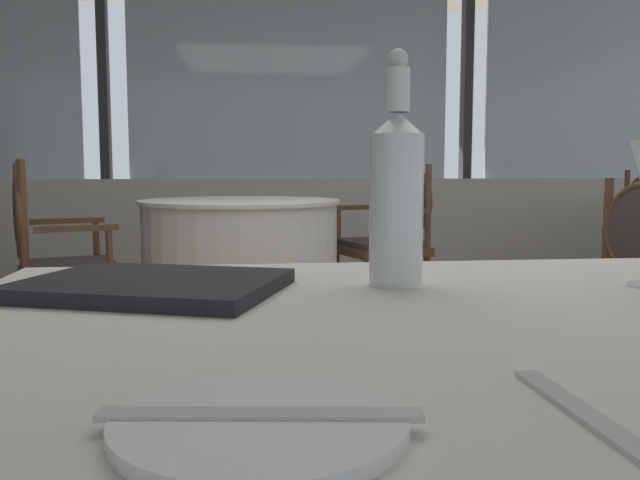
{
  "coord_description": "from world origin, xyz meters",
  "views": [
    {
      "loc": [
        -0.43,
        -2.35,
        0.93
      ],
      "look_at": [
        -0.32,
        -1.35,
        0.83
      ],
      "focal_mm": 37.89,
      "sensor_mm": 36.0,
      "label": 1
    }
  ],
  "objects_px": {
    "dining_chair_3_0": "(393,230)",
    "side_plate": "(260,423)",
    "menu_book": "(153,285)",
    "dining_chair_3_1": "(48,247)",
    "water_bottle": "(397,193)"
  },
  "relations": [
    {
      "from": "water_bottle",
      "to": "dining_chair_3_1",
      "type": "height_order",
      "value": "water_bottle"
    },
    {
      "from": "side_plate",
      "to": "water_bottle",
      "type": "xyz_separation_m",
      "value": [
        0.2,
        0.52,
        0.13
      ]
    },
    {
      "from": "menu_book",
      "to": "dining_chair_3_1",
      "type": "distance_m",
      "value": 2.61
    },
    {
      "from": "side_plate",
      "to": "menu_book",
      "type": "bearing_deg",
      "value": 104.69
    },
    {
      "from": "menu_book",
      "to": "dining_chair_3_1",
      "type": "xyz_separation_m",
      "value": [
        -0.83,
        2.47,
        -0.22
      ]
    },
    {
      "from": "dining_chair_3_0",
      "to": "dining_chair_3_1",
      "type": "distance_m",
      "value": 1.95
    },
    {
      "from": "menu_book",
      "to": "water_bottle",
      "type": "bearing_deg",
      "value": 22.82
    },
    {
      "from": "dining_chair_3_0",
      "to": "side_plate",
      "type": "bearing_deg",
      "value": 57.58
    },
    {
      "from": "water_bottle",
      "to": "dining_chair_3_0",
      "type": "height_order",
      "value": "water_bottle"
    },
    {
      "from": "side_plate",
      "to": "dining_chair_3_1",
      "type": "relative_size",
      "value": 0.19
    },
    {
      "from": "water_bottle",
      "to": "dining_chair_3_0",
      "type": "relative_size",
      "value": 0.34
    },
    {
      "from": "side_plate",
      "to": "dining_chair_3_0",
      "type": "distance_m",
      "value": 3.7
    },
    {
      "from": "dining_chair_3_1",
      "to": "menu_book",
      "type": "bearing_deg",
      "value": -89.93
    },
    {
      "from": "water_bottle",
      "to": "dining_chair_3_1",
      "type": "bearing_deg",
      "value": 115.37
    },
    {
      "from": "menu_book",
      "to": "dining_chair_3_0",
      "type": "height_order",
      "value": "dining_chair_3_0"
    }
  ]
}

